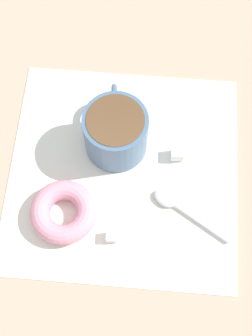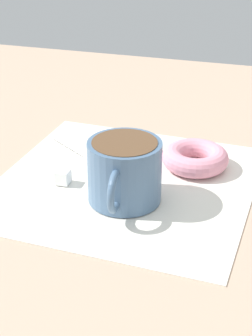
{
  "view_description": "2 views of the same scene",
  "coord_description": "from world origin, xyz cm",
  "px_view_note": "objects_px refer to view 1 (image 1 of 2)",
  "views": [
    {
      "loc": [
        25.94,
        -0.43,
        66.66
      ],
      "look_at": [
        0.32,
        -1.31,
        2.3
      ],
      "focal_mm": 50.0,
      "sensor_mm": 36.0,
      "label": 1
    },
    {
      "loc": [
        -65.12,
        -21.03,
        38.07
      ],
      "look_at": [
        0.32,
        -1.31,
        2.3
      ],
      "focal_mm": 60.0,
      "sensor_mm": 36.0,
      "label": 2
    }
  ],
  "objects_px": {
    "spoon": "(178,205)",
    "sugar_cube_extra": "(115,236)",
    "donut": "(66,212)",
    "sugar_cube": "(180,154)",
    "coffee_cup": "(119,131)"
  },
  "relations": [
    {
      "from": "coffee_cup",
      "to": "sugar_cube_extra",
      "type": "relative_size",
      "value": 8.11
    },
    {
      "from": "donut",
      "to": "sugar_cube_extra",
      "type": "distance_m",
      "value": 0.08
    },
    {
      "from": "donut",
      "to": "spoon",
      "type": "xyz_separation_m",
      "value": [
        -0.02,
        0.16,
        -0.01
      ]
    },
    {
      "from": "spoon",
      "to": "sugar_cube",
      "type": "xyz_separation_m",
      "value": [
        -0.08,
        0.0,
        0.01
      ]
    },
    {
      "from": "spoon",
      "to": "sugar_cube",
      "type": "relative_size",
      "value": 6.06
    },
    {
      "from": "sugar_cube_extra",
      "to": "spoon",
      "type": "bearing_deg",
      "value": 119.24
    },
    {
      "from": "donut",
      "to": "sugar_cube",
      "type": "relative_size",
      "value": 5.11
    },
    {
      "from": "coffee_cup",
      "to": "sugar_cube_extra",
      "type": "distance_m",
      "value": 0.15
    },
    {
      "from": "coffee_cup",
      "to": "spoon",
      "type": "bearing_deg",
      "value": 42.43
    },
    {
      "from": "coffee_cup",
      "to": "donut",
      "type": "distance_m",
      "value": 0.14
    },
    {
      "from": "coffee_cup",
      "to": "sugar_cube",
      "type": "bearing_deg",
      "value": 79.13
    },
    {
      "from": "spoon",
      "to": "sugar_cube_extra",
      "type": "distance_m",
      "value": 0.1
    },
    {
      "from": "sugar_cube_extra",
      "to": "sugar_cube",
      "type": "bearing_deg",
      "value": 144.34
    },
    {
      "from": "spoon",
      "to": "coffee_cup",
      "type": "bearing_deg",
      "value": -137.57
    },
    {
      "from": "coffee_cup",
      "to": "spoon",
      "type": "relative_size",
      "value": 1.11
    }
  ]
}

